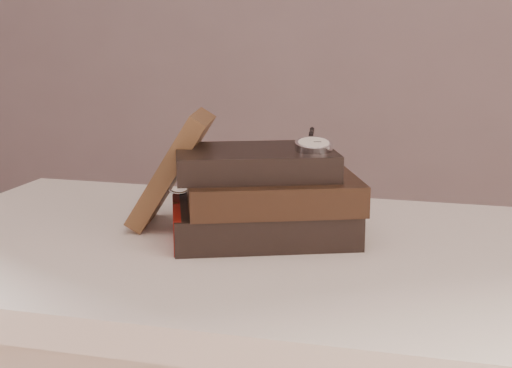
# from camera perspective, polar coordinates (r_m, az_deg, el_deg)

# --- Properties ---
(table) EXTENTS (1.00, 0.60, 0.75)m
(table) POSITION_cam_1_polar(r_m,az_deg,el_deg) (1.05, -0.30, -9.25)
(table) COLOR white
(table) RESTS_ON ground
(book_stack) EXTENTS (0.29, 0.25, 0.12)m
(book_stack) POSITION_cam_1_polar(r_m,az_deg,el_deg) (1.03, 0.62, -1.00)
(book_stack) COLOR black
(book_stack) RESTS_ON table
(journal) EXTENTS (0.14, 0.13, 0.17)m
(journal) POSITION_cam_1_polar(r_m,az_deg,el_deg) (1.09, -6.42, 1.14)
(journal) COLOR #412A19
(journal) RESTS_ON table
(pocket_watch) EXTENTS (0.07, 0.16, 0.02)m
(pocket_watch) POSITION_cam_1_polar(r_m,az_deg,el_deg) (1.02, 4.37, 3.02)
(pocket_watch) COLOR silver
(pocket_watch) RESTS_ON book_stack
(eyeglasses) EXTENTS (0.14, 0.15, 0.05)m
(eyeglasses) POSITION_cam_1_polar(r_m,az_deg,el_deg) (1.10, -4.47, 0.51)
(eyeglasses) COLOR silver
(eyeglasses) RESTS_ON book_stack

